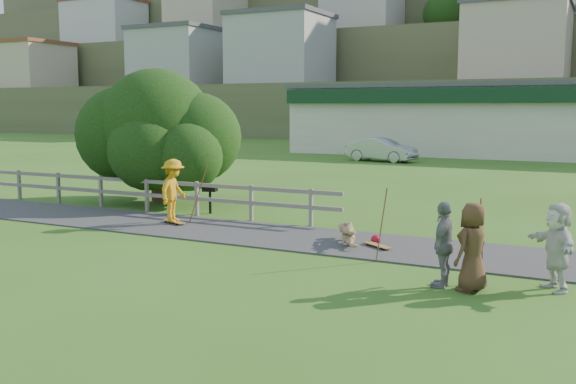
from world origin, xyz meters
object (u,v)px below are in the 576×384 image
object	(u,v)px
car_silver	(381,150)
spectator_b	(444,244)
skater_rider	(173,194)
skater_fallen	(349,233)
spectator_d	(557,247)
bbq	(210,199)
tree	(157,154)
spectator_c	(473,247)

from	to	relation	value
car_silver	spectator_b	bearing A→B (deg)	-148.73
skater_rider	spectator_b	world-z (taller)	skater_rider
skater_fallen	spectator_d	distance (m)	5.37
spectator_d	car_silver	world-z (taller)	spectator_d
skater_rider	spectator_b	distance (m)	9.12
spectator_b	spectator_d	size ratio (longest dim) A/B	0.99
spectator_b	skater_rider	bearing A→B (deg)	-108.07
spectator_d	bbq	size ratio (longest dim) A/B	1.75
skater_fallen	car_silver	bearing A→B (deg)	78.75
skater_fallen	tree	size ratio (longest dim) A/B	0.25
spectator_b	car_silver	xyz separation A→B (m)	(-10.22, 26.96, -0.09)
skater_rider	skater_fallen	xyz separation A→B (m)	(5.61, -0.30, -0.62)
bbq	spectator_d	bearing A→B (deg)	-37.93
skater_fallen	spectator_d	world-z (taller)	spectator_d
spectator_c	bbq	xyz separation A→B (m)	(-9.33, 5.25, -0.36)
tree	spectator_c	bearing A→B (deg)	-27.73
spectator_c	spectator_d	bearing A→B (deg)	139.92
car_silver	spectator_d	bearing A→B (deg)	-144.61
skater_rider	bbq	xyz separation A→B (m)	(-0.17, 2.18, -0.44)
spectator_b	tree	xyz separation A→B (m)	(-11.88, 6.48, 0.92)
car_silver	bbq	xyz separation A→B (m)	(1.44, -21.77, -0.26)
skater_rider	car_silver	world-z (taller)	skater_rider
skater_fallen	spectator_c	xyz separation A→B (m)	(3.55, -2.76, 0.54)
spectator_b	spectator_c	size ratio (longest dim) A/B	0.99
skater_rider	spectator_b	bearing A→B (deg)	-117.12
spectator_d	spectator_c	bearing A→B (deg)	-92.02
tree	spectator_d	bearing A→B (deg)	-22.68
spectator_b	spectator_c	world-z (taller)	spectator_c
spectator_c	tree	size ratio (longest dim) A/B	0.25
skater_fallen	tree	distance (m)	9.77
spectator_d	bbq	distance (m)	11.64
skater_rider	car_silver	size ratio (longest dim) A/B	0.41
skater_fallen	spectator_c	bearing A→B (deg)	-65.73
skater_fallen	tree	bearing A→B (deg)	129.15
skater_rider	spectator_c	distance (m)	9.66
car_silver	bbq	world-z (taller)	car_silver
spectator_c	car_silver	xyz separation A→B (m)	(-10.77, 27.02, -0.10)
skater_rider	tree	bearing A→B (deg)	35.49
spectator_c	car_silver	world-z (taller)	spectator_c
skater_rider	spectator_c	bearing A→B (deg)	-116.36
spectator_d	skater_fallen	bearing A→B (deg)	-142.20
skater_fallen	bbq	xyz separation A→B (m)	(-5.78, 2.49, 0.18)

